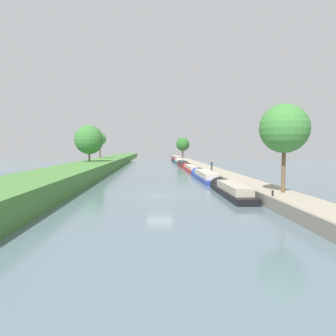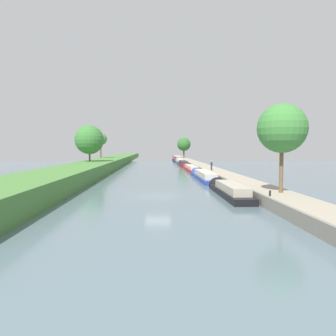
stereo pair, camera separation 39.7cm
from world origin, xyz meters
TOP-DOWN VIEW (x-y plane):
  - ground_plane at (0.00, 0.00)m, footprint 160.00×160.00m
  - left_grassy_bank at (-12.17, 0.00)m, footprint 7.18×260.00m
  - right_towpath at (10.25, 0.00)m, footprint 3.34×260.00m
  - stone_quay at (8.45, 0.00)m, footprint 0.25×260.00m
  - narrowboat_black at (7.09, 0.44)m, footprint 2.00×12.50m
  - narrowboat_blue at (7.00, 16.48)m, footprint 2.07×16.79m
  - narrowboat_red at (7.07, 34.44)m, footprint 1.85×16.83m
  - narrowboat_maroon at (6.94, 51.16)m, footprint 1.88×14.48m
  - narrowboat_teal at (6.95, 64.09)m, footprint 1.87×11.30m
  - narrowboat_navy at (7.00, 78.60)m, footprint 2.11×15.57m
  - tree_rightbank_near at (10.52, -4.34)m, footprint 4.19×4.19m
  - tree_rightbank_midnear at (10.73, 90.22)m, footprint 5.09×5.09m
  - tree_leftbank_downstream at (-13.45, 33.75)m, footprint 5.78×5.78m
  - tree_leftbank_upstream at (-14.97, 56.04)m, footprint 3.43×3.43m
  - person_walking at (9.30, 22.50)m, footprint 0.34×0.34m
  - mooring_bollard_near at (8.88, -6.28)m, footprint 0.16×0.16m
  - mooring_bollard_far at (8.88, 85.37)m, footprint 0.16×0.16m

SIDE VIEW (x-z plane):
  - ground_plane at x=0.00m, z-range 0.00..0.00m
  - right_towpath at x=10.25m, z-range 0.00..0.91m
  - narrowboat_navy at x=7.00m, z-range -0.54..1.47m
  - narrowboat_red at x=7.07m, z-range -0.40..1.36m
  - stone_quay at x=8.45m, z-range 0.00..0.96m
  - narrowboat_black at x=7.09m, z-range -0.46..1.50m
  - narrowboat_blue at x=7.00m, z-range -0.48..1.55m
  - narrowboat_maroon at x=6.94m, z-range -0.40..1.57m
  - narrowboat_teal at x=6.95m, z-range -0.38..1.58m
  - left_grassy_bank at x=-12.17m, z-range 0.00..1.99m
  - mooring_bollard_near at x=8.88m, z-range 0.91..1.36m
  - mooring_bollard_far at x=8.88m, z-range 0.91..1.36m
  - person_walking at x=9.30m, z-range 0.96..2.62m
  - tree_rightbank_midnear at x=10.73m, z-range 2.17..9.83m
  - tree_leftbank_downstream at x=-13.45m, z-range 2.72..9.97m
  - tree_rightbank_near at x=10.52m, z-range 2.59..10.17m
  - tree_leftbank_upstream at x=-14.97m, z-range 3.67..10.54m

